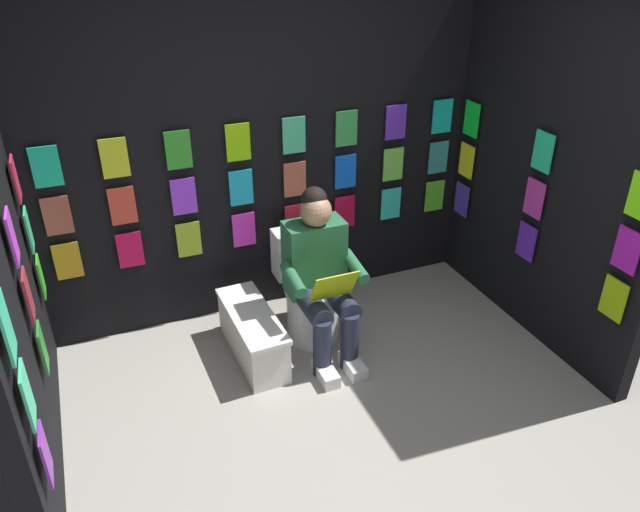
% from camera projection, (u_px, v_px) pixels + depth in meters
% --- Properties ---
extents(ground_plane, '(30.00, 30.00, 0.00)m').
position_uv_depth(ground_plane, '(388.00, 483.00, 3.32)').
color(ground_plane, '#9E998E').
extents(display_wall_back, '(3.35, 0.14, 2.46)m').
position_uv_depth(display_wall_back, '(264.00, 153.00, 4.35)').
color(display_wall_back, black).
rests_on(display_wall_back, ground).
extents(display_wall_left, '(0.14, 1.97, 2.46)m').
position_uv_depth(display_wall_left, '(550.00, 168.00, 4.08)').
color(display_wall_left, black).
rests_on(display_wall_left, ground).
extents(display_wall_right, '(0.14, 1.97, 2.46)m').
position_uv_depth(display_wall_right, '(0.00, 263.00, 2.96)').
color(display_wall_right, black).
rests_on(display_wall_right, ground).
extents(toilet, '(0.41, 0.55, 0.77)m').
position_uv_depth(toilet, '(309.00, 293.00, 4.39)').
color(toilet, white).
rests_on(toilet, ground).
extents(person_reading, '(0.52, 0.68, 1.19)m').
position_uv_depth(person_reading, '(321.00, 276.00, 4.07)').
color(person_reading, '#286B42').
rests_on(person_reading, ground).
extents(comic_longbox_near, '(0.30, 0.81, 0.35)m').
position_uv_depth(comic_longbox_near, '(253.00, 335.00, 4.20)').
color(comic_longbox_near, white).
rests_on(comic_longbox_near, ground).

